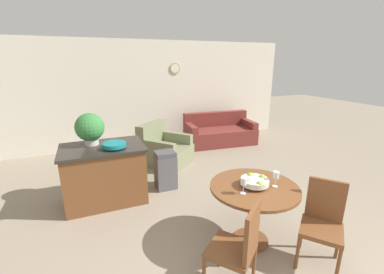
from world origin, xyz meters
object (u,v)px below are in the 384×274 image
dining_table (253,199)px  fruit_bowl (255,181)px  potted_plant (90,128)px  couch (219,133)px  armchair (164,150)px  trash_bin (166,170)px  wine_glass_right (276,176)px  kitchen_island (105,174)px  dining_chair_near_right (323,220)px  wine_glass_left (244,182)px  teal_bowl (114,145)px  dining_chair_near_left (239,245)px

dining_table → fruit_bowl: 0.24m
dining_table → potted_plant: potted_plant is taller
couch → armchair: bearing=-150.3°
fruit_bowl → trash_bin: (-0.56, 1.79, -0.50)m
wine_glass_right → kitchen_island: (-1.78, 1.85, -0.45)m
potted_plant → trash_bin: potted_plant is taller
fruit_bowl → dining_chair_near_right: bearing=-45.1°
wine_glass_left → fruit_bowl: bearing=23.3°
dining_table → potted_plant: bearing=131.8°
wine_glass_right → fruit_bowl: bearing=155.4°
trash_bin → potted_plant: bearing=173.9°
dining_table → teal_bowl: bearing=131.4°
dining_table → dining_chair_near_left: (-0.54, -0.53, -0.08)m
dining_chair_near_left → fruit_bowl: dining_chair_near_left is taller
kitchen_island → fruit_bowl: bearing=-48.2°
dining_table → dining_chair_near_right: bearing=-45.1°
dining_table → dining_chair_near_right: dining_chair_near_right is taller
dining_chair_near_right → wine_glass_left: (-0.75, 0.44, 0.39)m
dining_chair_near_right → trash_bin: bearing=-13.9°
wine_glass_left → potted_plant: 2.51m
kitchen_island → trash_bin: 1.02m
kitchen_island → teal_bowl: bearing=-44.0°
dining_chair_near_left → potted_plant: bearing=76.6°
dining_chair_near_left → fruit_bowl: bearing=5.9°
wine_glass_left → potted_plant: size_ratio=0.38×
wine_glass_left → wine_glass_right: (0.44, -0.01, 0.00)m
wine_glass_left → couch: size_ratio=0.10×
dining_chair_near_right → wine_glass_left: wine_glass_left is taller
fruit_bowl → teal_bowl: size_ratio=0.94×
potted_plant → trash_bin: 1.44m
dining_chair_near_left → teal_bowl: 2.34m
dining_chair_near_left → wine_glass_left: wine_glass_left is taller
trash_bin → kitchen_island: bearing=-178.0°
dining_table → wine_glass_left: wine_glass_left is taller
dining_chair_near_left → wine_glass_right: wine_glass_right is taller
dining_chair_near_left → wine_glass_left: bearing=15.3°
dining_chair_near_right → couch: bearing=-52.6°
dining_chair_near_right → dining_table: bearing=5.9°
kitchen_island → couch: size_ratio=0.65×
teal_bowl → couch: teal_bowl is taller
couch → trash_bin: bearing=-132.1°
dining_chair_near_right → armchair: 3.54m
dining_chair_near_left → teal_bowl: bearing=73.1°
kitchen_island → couch: kitchen_island is taller
fruit_bowl → wine_glass_left: wine_glass_left is taller
potted_plant → teal_bowl: bearing=-45.9°
potted_plant → armchair: (1.46, 1.00, -0.89)m
trash_bin → couch: size_ratio=0.36×
dining_chair_near_left → teal_bowl: (-0.86, 2.12, 0.46)m
couch → dining_chair_near_right: bearing=-98.2°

